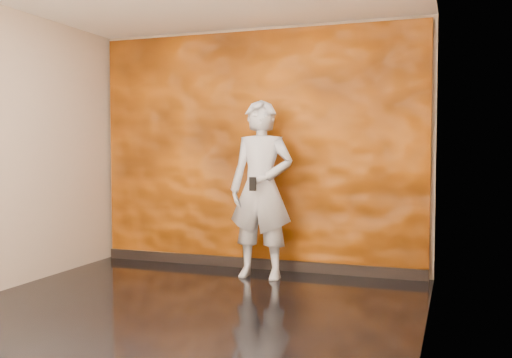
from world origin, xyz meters
The scene contains 5 objects.
room centered at (0.00, 0.00, 1.40)m, with size 4.02×4.02×2.81m.
feature_wall centered at (0.00, 1.96, 1.38)m, with size 3.90×0.06×2.75m, color #C95F09.
baseboard centered at (0.00, 1.92, 0.06)m, with size 3.90×0.04×0.12m, color black.
man centered at (0.22, 1.51, 0.96)m, with size 0.70×0.46×1.92m, color #ABB1BD.
phone centered at (0.22, 1.23, 1.03)m, with size 0.08×0.02×0.14m, color black.
Camera 1 is at (2.21, -4.30, 1.39)m, focal length 40.00 mm.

